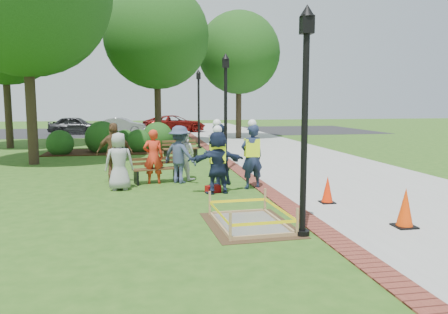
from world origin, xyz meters
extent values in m
plane|color=#285116|center=(0.00, 0.00, 0.00)|extent=(100.00, 100.00, 0.00)
cube|color=#9E9E99|center=(5.00, 10.00, 0.01)|extent=(6.00, 60.00, 0.02)
cube|color=maroon|center=(1.75, 10.00, 0.01)|extent=(0.50, 60.00, 0.03)
cube|color=#381E0F|center=(-3.00, 12.00, 0.02)|extent=(7.00, 3.00, 0.05)
cube|color=black|center=(0.00, 27.00, 0.00)|extent=(36.00, 12.00, 0.01)
cube|color=#47331E|center=(0.43, -2.14, 0.00)|extent=(1.81, 2.38, 0.01)
cube|color=gray|center=(0.43, -2.14, 0.02)|extent=(1.29, 1.86, 0.04)
cube|color=tan|center=(0.43, -2.14, 0.04)|extent=(1.42, 1.98, 0.08)
cube|color=tan|center=(0.43, -2.14, 0.28)|extent=(1.45, 2.02, 0.55)
cube|color=yellow|center=(0.43, -2.14, 0.30)|extent=(1.39, 1.96, 0.06)
cube|color=brown|center=(-1.33, 2.96, 0.45)|extent=(1.53, 0.75, 0.04)
cube|color=brown|center=(-1.38, 3.19, 0.67)|extent=(1.44, 0.37, 0.23)
cube|color=black|center=(-1.33, 2.96, 0.22)|extent=(1.41, 0.78, 0.43)
cube|color=brown|center=(-0.12, 8.52, 0.48)|extent=(1.60, 0.70, 0.04)
cube|color=brown|center=(-0.16, 8.77, 0.71)|extent=(1.54, 0.29, 0.25)
cube|color=black|center=(-0.12, 8.52, 0.23)|extent=(1.47, 0.74, 0.46)
cube|color=black|center=(3.45, -2.91, 0.03)|extent=(0.42, 0.42, 0.05)
cone|color=#EE3F07|center=(3.45, -2.91, 0.44)|extent=(0.33, 0.33, 0.77)
cube|color=black|center=(2.79, -0.62, 0.02)|extent=(0.35, 0.35, 0.05)
cone|color=#FF2D08|center=(2.79, -0.62, 0.37)|extent=(0.28, 0.28, 0.65)
cube|color=black|center=(3.76, 10.50, 0.03)|extent=(0.42, 0.42, 0.05)
cone|color=#E63B07|center=(3.76, 10.50, 0.44)|extent=(0.33, 0.33, 0.77)
cube|color=maroon|center=(0.19, 1.21, 0.10)|extent=(0.46, 0.35, 0.20)
cylinder|color=black|center=(1.25, -3.00, 1.90)|extent=(0.12, 0.12, 3.80)
cube|color=black|center=(1.25, -3.00, 3.90)|extent=(0.22, 0.22, 0.32)
cone|color=black|center=(1.25, -3.00, 4.15)|extent=(0.28, 0.28, 0.22)
cylinder|color=black|center=(1.25, -3.00, 0.05)|extent=(0.28, 0.28, 0.10)
cylinder|color=black|center=(1.25, 5.00, 1.90)|extent=(0.12, 0.12, 3.80)
cube|color=black|center=(1.25, 5.00, 3.90)|extent=(0.22, 0.22, 0.32)
cone|color=black|center=(1.25, 5.00, 4.15)|extent=(0.28, 0.28, 0.22)
cylinder|color=black|center=(1.25, 5.00, 0.05)|extent=(0.28, 0.28, 0.10)
cylinder|color=black|center=(1.25, 13.00, 1.90)|extent=(0.12, 0.12, 3.80)
cube|color=black|center=(1.25, 13.00, 3.90)|extent=(0.22, 0.22, 0.32)
cone|color=black|center=(1.25, 13.00, 4.15)|extent=(0.28, 0.28, 0.22)
cylinder|color=black|center=(1.25, 13.00, 0.05)|extent=(0.28, 0.28, 0.10)
cylinder|color=#3D2D1E|center=(-6.13, 8.07, 2.82)|extent=(0.40, 0.40, 5.65)
cylinder|color=#3D2D1E|center=(-0.86, 15.67, 2.60)|extent=(0.39, 0.39, 5.21)
sphere|color=#1B4213|center=(-0.86, 15.67, 6.32)|extent=(6.13, 6.13, 6.13)
cylinder|color=#3D2D1E|center=(4.74, 18.89, 2.40)|extent=(0.39, 0.39, 4.81)
sphere|color=#1B4213|center=(4.74, 18.89, 5.84)|extent=(5.58, 5.58, 5.58)
cylinder|color=#3D2D1E|center=(-8.97, 14.96, 2.79)|extent=(0.38, 0.38, 5.59)
sphere|color=#1B4213|center=(-8.97, 14.96, 6.79)|extent=(6.72, 6.72, 6.72)
sphere|color=#1B4213|center=(-5.67, 11.22, 0.00)|extent=(1.28, 1.28, 1.28)
sphere|color=#1B4213|center=(-3.77, 11.92, 0.00)|extent=(1.71, 1.71, 1.71)
sphere|color=#1B4213|center=(-1.97, 11.68, 0.00)|extent=(1.25, 1.25, 1.25)
sphere|color=#1B4213|center=(-1.01, 12.34, 0.00)|extent=(1.60, 1.60, 1.60)
sphere|color=#1B4213|center=(-2.71, 13.14, 0.00)|extent=(1.14, 1.14, 1.14)
imported|color=#9D9D9D|center=(-2.40, 2.06, 0.83)|extent=(0.55, 0.37, 1.66)
imported|color=red|center=(-1.42, 2.89, 0.84)|extent=(0.56, 0.38, 1.69)
imported|color=white|center=(-0.43, 3.38, 0.81)|extent=(0.62, 0.58, 1.62)
imported|color=brown|center=(-2.59, 3.17, 0.94)|extent=(0.61, 0.39, 1.88)
imported|color=#36425F|center=(-0.60, 2.85, 0.90)|extent=(0.67, 0.66, 1.79)
imported|color=#18273F|center=(0.30, 1.08, 0.87)|extent=(0.60, 0.44, 1.74)
cube|color=#D3FE15|center=(0.30, 1.08, 1.12)|extent=(0.42, 0.26, 0.52)
sphere|color=white|center=(0.30, 1.08, 1.77)|extent=(0.25, 0.25, 0.25)
imported|color=#181E3E|center=(1.39, 1.58, 0.94)|extent=(0.67, 0.51, 1.88)
cube|color=#D3FE15|center=(1.39, 1.58, 1.21)|extent=(0.42, 0.26, 0.52)
sphere|color=white|center=(1.39, 1.58, 1.90)|extent=(0.25, 0.25, 0.25)
imported|color=#1A2943|center=(0.48, 2.27, 0.93)|extent=(0.70, 0.61, 1.86)
cube|color=#D3FE15|center=(0.48, 2.27, 1.20)|extent=(0.42, 0.26, 0.52)
sphere|color=white|center=(0.48, 2.27, 1.89)|extent=(0.25, 0.25, 0.25)
imported|color=#28292B|center=(-6.97, 25.14, 0.00)|extent=(2.53, 4.85, 1.52)
imported|color=#98979C|center=(-3.43, 24.93, 0.00)|extent=(2.45, 4.49, 1.39)
imported|color=maroon|center=(0.82, 25.85, 0.00)|extent=(3.19, 5.11, 1.55)
camera|label=1|loc=(-1.66, -10.66, 2.53)|focal=35.00mm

